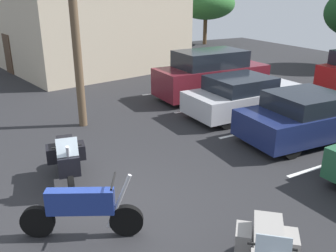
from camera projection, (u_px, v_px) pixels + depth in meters
ground at (95, 212)px, 7.50m from camera, size 44.00×44.00×0.10m
motorcycle_touring at (67, 158)px, 8.28m from camera, size 2.21×0.96×1.40m
motorcycle_third at (82, 210)px, 6.52m from camera, size 1.13×2.05×1.26m
parking_stripes at (309, 140)px, 11.02m from camera, size 14.18×4.69×0.01m
car_maroon at (211, 75)px, 15.18m from camera, size 1.90×4.79×1.98m
car_silver at (246, 96)px, 13.03m from camera, size 1.99×4.64×1.45m
car_navy at (310, 117)px, 10.89m from camera, size 2.13×4.62×1.47m
building_side at (80, 23)px, 21.79m from camera, size 12.43×11.20×4.84m
tree_left at (206, 4)px, 29.85m from camera, size 4.76×4.76×4.54m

